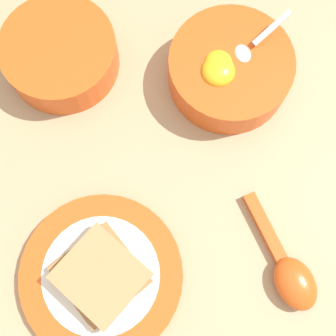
# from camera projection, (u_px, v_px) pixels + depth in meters

# --- Properties ---
(ground_plane) EXTENTS (3.00, 3.00, 0.00)m
(ground_plane) POSITION_uv_depth(u_px,v_px,m) (114.00, 229.00, 0.56)
(ground_plane) COLOR tan
(egg_bowl) EXTENTS (0.15, 0.16, 0.08)m
(egg_bowl) POSITION_uv_depth(u_px,v_px,m) (229.00, 69.00, 0.58)
(egg_bowl) COLOR #DB5119
(egg_bowl) RESTS_ON ground_plane
(toast_plate) EXTENTS (0.19, 0.19, 0.02)m
(toast_plate) POSITION_uv_depth(u_px,v_px,m) (101.00, 275.00, 0.54)
(toast_plate) COLOR #DB5119
(toast_plate) RESTS_ON ground_plane
(toast_sandwich) EXTENTS (0.11, 0.11, 0.02)m
(toast_sandwich) POSITION_uv_depth(u_px,v_px,m) (100.00, 275.00, 0.52)
(toast_sandwich) COLOR #9E7042
(toast_sandwich) RESTS_ON toast_plate
(soup_spoon) EXTENTS (0.15, 0.05, 0.03)m
(soup_spoon) POSITION_uv_depth(u_px,v_px,m) (290.00, 274.00, 0.54)
(soup_spoon) COLOR #DB5119
(soup_spoon) RESTS_ON ground_plane
(congee_bowl) EXTENTS (0.15, 0.15, 0.05)m
(congee_bowl) POSITION_uv_depth(u_px,v_px,m) (60.00, 54.00, 0.59)
(congee_bowl) COLOR #DB5119
(congee_bowl) RESTS_ON ground_plane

